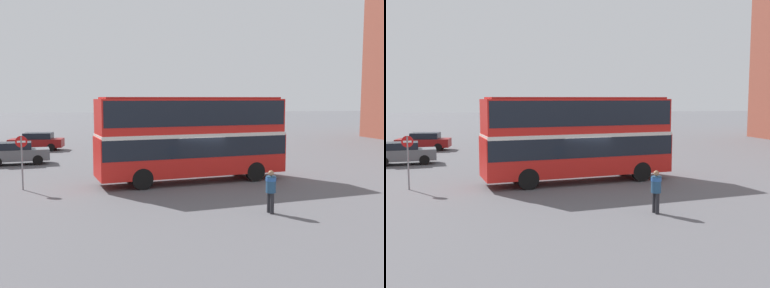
% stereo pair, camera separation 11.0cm
% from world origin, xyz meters
% --- Properties ---
extents(ground_plane, '(240.00, 240.00, 0.00)m').
position_xyz_m(ground_plane, '(0.00, 0.00, 0.00)').
color(ground_plane, '#5B5B60').
extents(double_decker_bus, '(10.40, 3.98, 4.55)m').
position_xyz_m(double_decker_bus, '(-0.29, 0.30, 2.62)').
color(double_decker_bus, red).
rests_on(double_decker_bus, ground_plane).
extents(pedestrian_foreground, '(0.46, 0.46, 1.70)m').
position_xyz_m(pedestrian_foreground, '(1.29, -6.88, 1.04)').
color(pedestrian_foreground, '#232328').
rests_on(pedestrian_foreground, ground_plane).
extents(parked_car_kerb_near, '(4.34, 2.29, 1.52)m').
position_xyz_m(parked_car_kerb_near, '(-10.58, 9.05, 0.78)').
color(parked_car_kerb_near, slate).
rests_on(parked_car_kerb_near, ground_plane).
extents(parked_car_kerb_far, '(4.60, 2.25, 1.52)m').
position_xyz_m(parked_car_kerb_far, '(-10.25, 17.46, 0.78)').
color(parked_car_kerb_far, maroon).
rests_on(parked_car_kerb_far, ground_plane).
extents(no_entry_sign, '(0.57, 0.08, 2.67)m').
position_xyz_m(no_entry_sign, '(-8.89, -0.06, 1.75)').
color(no_entry_sign, gray).
rests_on(no_entry_sign, ground_plane).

